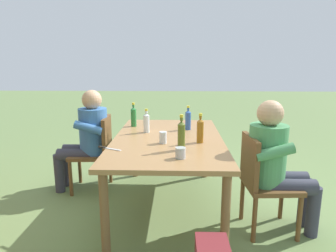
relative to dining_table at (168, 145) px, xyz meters
The scene contains 15 objects.
ground_plane 0.67m from the dining_table, ahead, with size 24.00×24.00×0.00m, color #6B844C.
dining_table is the anchor object (origin of this frame).
chair_far_right 0.95m from the dining_table, 63.54° to the left, with size 0.46×0.46×0.87m.
chair_near_left 0.95m from the dining_table, 116.49° to the right, with size 0.46×0.46×0.87m.
person_in_white_shirt 1.03m from the dining_table, 66.45° to the left, with size 0.47×0.61×1.18m.
person_in_plaid_shirt 1.03m from the dining_table, 113.55° to the right, with size 0.47×0.61×1.18m.
bottle_blue 0.47m from the dining_table, 29.86° to the right, with size 0.06×0.06×0.27m.
bottle_amber 0.40m from the dining_table, 119.01° to the right, with size 0.06×0.06×0.28m.
bottle_olive 0.48m from the dining_table, 163.02° to the right, with size 0.06×0.06×0.31m.
bottle_clear 0.37m from the dining_table, 47.18° to the left, with size 0.06×0.06×0.26m.
bottle_green 0.69m from the dining_table, 38.76° to the left, with size 0.06×0.06×0.28m.
cup_steel 0.66m from the dining_table, 169.56° to the right, with size 0.08×0.08×0.09m, color #B2B7BC.
cup_glass 0.25m from the dining_table, 169.18° to the left, with size 0.07×0.07×0.11m, color silver.
table_knife 0.66m from the dining_table, 127.56° to the left, with size 0.12×0.22×0.01m.
backpack_by_near_side 1.59m from the dining_table, 14.70° to the left, with size 0.28×0.21×0.45m.
Camera 1 is at (-2.90, -0.09, 1.50)m, focal length 32.09 mm.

